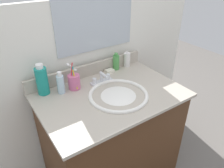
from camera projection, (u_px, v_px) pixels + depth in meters
vanity_cabinet at (111, 139)px, 1.57m from camera, size 0.88×0.57×0.74m
countertop at (111, 95)px, 1.38m from camera, size 0.91×0.62×0.02m
backsplash at (88, 70)px, 1.56m from camera, size 0.91×0.02×0.09m
back_wall at (86, 85)px, 1.69m from camera, size 2.01×0.04×1.30m
mirror_panel at (95, 10)px, 1.43m from camera, size 0.60×0.01×0.56m
sink_basin at (118, 99)px, 1.37m from camera, size 0.38×0.38×0.11m
faucet at (102, 79)px, 1.48m from camera, size 0.16×0.10×0.08m
bottle_gel_clear at (61, 84)px, 1.35m from camera, size 0.05×0.05×0.15m
bottle_lotion_white at (127, 59)px, 1.69m from camera, size 0.05×0.05×0.13m
bottle_mouthwash_teal at (42, 80)px, 1.33m from camera, size 0.07×0.07×0.20m
bottle_toner_green at (116, 62)px, 1.64m from camera, size 0.05×0.05×0.13m
cup_pink at (74, 81)px, 1.40m from camera, size 0.08×0.09×0.19m
soap_bar at (109, 71)px, 1.62m from camera, size 0.06×0.04×0.02m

